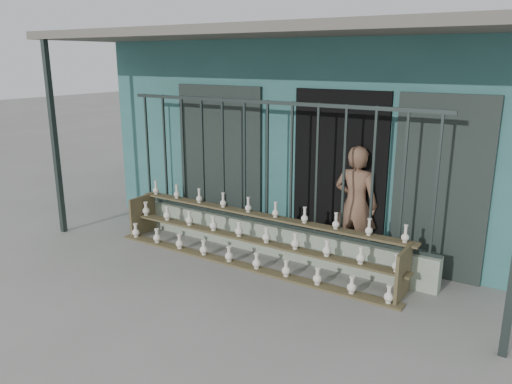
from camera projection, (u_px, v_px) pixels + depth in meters
The scene contains 6 objects.
ground at pixel (214, 284), 6.43m from camera, with size 60.00×60.00×0.00m, color slate.
workshop_building at pixel (348, 123), 9.44m from camera, with size 7.40×6.60×3.21m.
parapet_wall at pixel (267, 238), 7.42m from camera, with size 5.00×0.20×0.45m, color #92A18A.
security_fence at pixel (267, 164), 7.13m from camera, with size 5.00×0.04×1.80m.
shelf_rack at pixel (252, 238), 7.05m from camera, with size 4.50×0.68×0.85m.
elderly_woman at pixel (356, 205), 6.94m from camera, with size 0.61×0.40×1.68m, color brown.
Camera 1 is at (3.63, -4.68, 2.82)m, focal length 35.00 mm.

